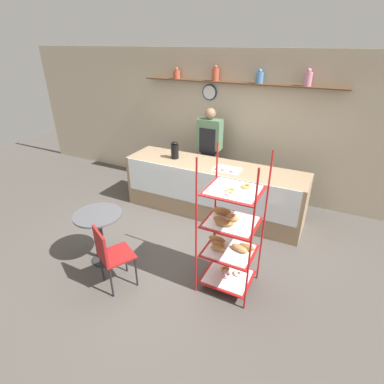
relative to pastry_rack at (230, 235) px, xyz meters
The scene contains 9 objects.
ground_plane 1.20m from the pastry_rack, 160.29° to the left, with size 14.00×14.00×0.00m, color #4C4742.
back_wall 2.86m from the pastry_rack, 108.18° to the left, with size 10.00×0.30×2.70m.
display_counter 1.82m from the pastry_rack, 118.96° to the left, with size 3.13×0.76×0.93m.
pastry_rack is the anchor object (origin of this frame).
person_worker 2.51m from the pastry_rack, 119.09° to the left, with size 0.45×0.23×1.73m.
cafe_table 1.77m from the pastry_rack, 169.29° to the right, with size 0.64×0.64×0.76m.
cafe_chair 1.45m from the pastry_rack, 152.01° to the right, with size 0.52×0.52×0.87m.
coffee_carafe 2.27m from the pastry_rack, 135.86° to the left, with size 0.13×0.13×0.31m.
donut_tray_counter 1.57m from the pastry_rack, 112.29° to the left, with size 0.44×0.31×0.05m.
Camera 1 is at (1.77, -3.12, 2.80)m, focal length 28.00 mm.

